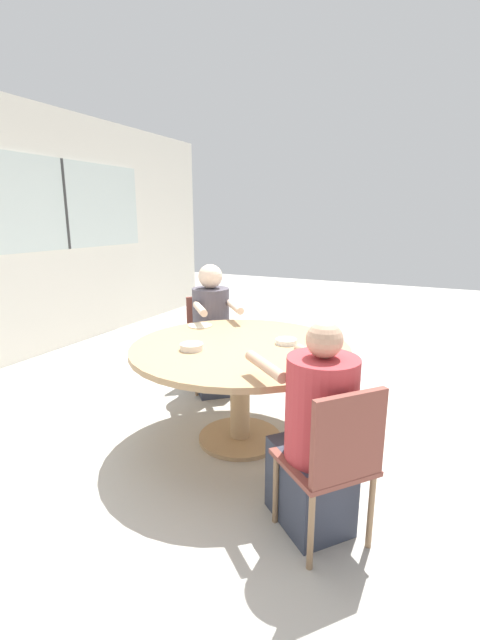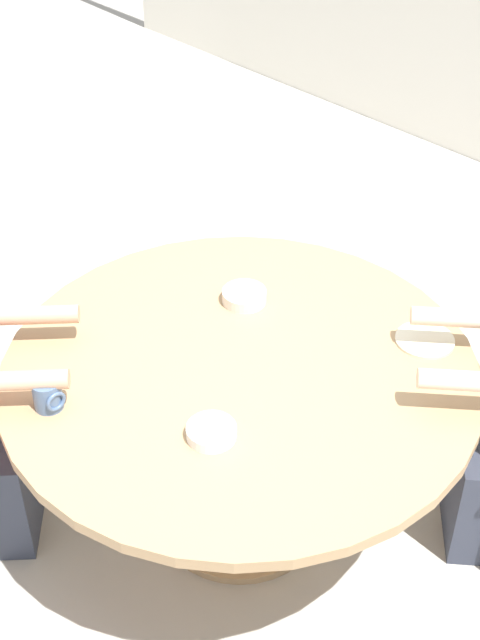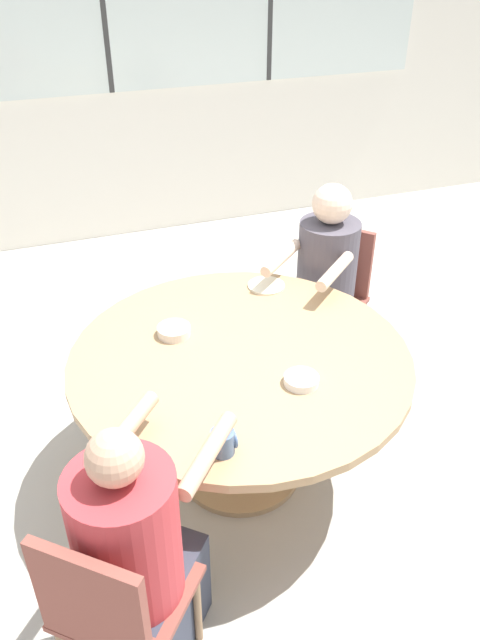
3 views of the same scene
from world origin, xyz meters
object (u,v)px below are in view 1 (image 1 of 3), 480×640
bowl_white_shallow (286,341)px  coffee_mug (304,361)px  person_man_blue_shirt (315,440)px  bowl_cereal (192,347)px  chair_for_man_blue_shirt (335,455)px  person_woman_green_shirt (212,336)px  chair_for_woman_green_shirt (209,334)px

bowl_white_shallow → coffee_mug: bearing=-148.2°
person_man_blue_shirt → bowl_cereal: person_man_blue_shirt is taller
chair_for_man_blue_shirt → person_woman_green_shirt: bearing=86.4°
chair_for_man_blue_shirt → bowl_cereal: bearing=106.2°
person_man_blue_shirt → bowl_white_shallow: 0.95m
person_woman_green_shirt → bowl_white_shallow: size_ratio=8.07×
chair_for_woman_green_shirt → bowl_white_shallow: bearing=105.1°
person_woman_green_shirt → bowl_white_shallow: bearing=107.5°
bowl_white_shallow → bowl_cereal: bowl_cereal is taller
chair_for_man_blue_shirt → bowl_cereal: chair_for_man_blue_shirt is taller
bowl_white_shallow → bowl_cereal: bearing=127.7°
chair_for_woman_green_shirt → person_woman_green_shirt: bearing=90.0°
person_woman_green_shirt → bowl_cereal: (-0.96, -0.39, 0.22)m
chair_for_woman_green_shirt → coffee_mug: chair_for_woman_green_shirt is taller
coffee_mug → bowl_white_shallow: coffee_mug is taller
chair_for_woman_green_shirt → person_man_blue_shirt: person_man_blue_shirt is taller
bowl_white_shallow → chair_for_man_blue_shirt: bearing=-147.7°
chair_for_man_blue_shirt → person_woman_green_shirt: size_ratio=0.72×
chair_for_man_blue_shirt → coffee_mug: bearing=73.8°
person_woman_green_shirt → person_man_blue_shirt: person_woman_green_shirt is taller
chair_for_man_blue_shirt → bowl_cereal: size_ratio=5.54×
chair_for_woman_green_shirt → person_man_blue_shirt: 2.08m
chair_for_man_blue_shirt → person_woman_green_shirt: (1.47, 1.49, 0.03)m
chair_for_man_blue_shirt → person_man_blue_shirt: bearing=90.0°
person_man_blue_shirt → bowl_cereal: 1.08m
chair_for_woman_green_shirt → bowl_cereal: size_ratio=5.54×
coffee_mug → bowl_white_shallow: 0.50m
bowl_white_shallow → bowl_cereal: (-0.40, 0.52, 0.00)m
chair_for_woman_green_shirt → coffee_mug: bearing=98.1°
chair_for_man_blue_shirt → person_woman_green_shirt: 2.09m
person_woman_green_shirt → bowl_cereal: size_ratio=7.68×
person_man_blue_shirt → bowl_cereal: (0.39, 0.97, 0.25)m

